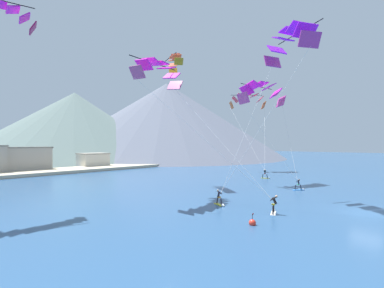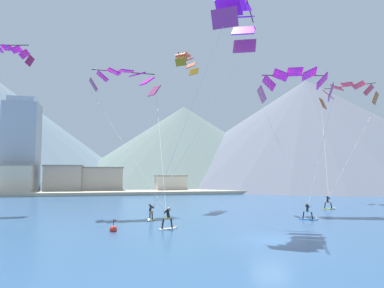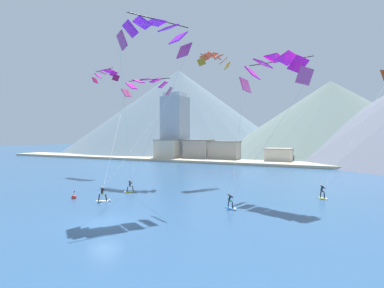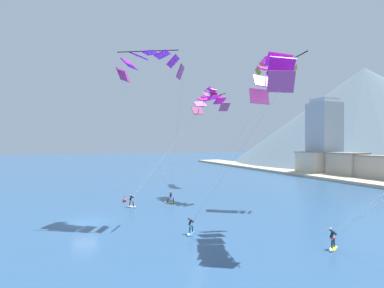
{
  "view_description": "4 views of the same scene",
  "coord_description": "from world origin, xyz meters",
  "views": [
    {
      "loc": [
        -27.91,
        -4.55,
        6.35
      ],
      "look_at": [
        -2.11,
        19.87,
        6.39
      ],
      "focal_mm": 24.0,
      "sensor_mm": 36.0,
      "label": 1
    },
    {
      "loc": [
        -10.51,
        -23.19,
        4.33
      ],
      "look_at": [
        -1.64,
        15.92,
        7.52
      ],
      "focal_mm": 35.0,
      "sensor_mm": 36.0,
      "label": 2
    },
    {
      "loc": [
        17.6,
        -19.3,
        7.32
      ],
      "look_at": [
        -0.92,
        18.73,
        6.15
      ],
      "focal_mm": 28.0,
      "sensor_mm": 36.0,
      "label": 3
    },
    {
      "loc": [
        34.35,
        -1.35,
        8.69
      ],
      "look_at": [
        -1.29,
        13.04,
        8.48
      ],
      "focal_mm": 28.0,
      "sensor_mm": 36.0,
      "label": 4
    }
  ],
  "objects": [
    {
      "name": "shore_building_quay_west",
      "position": [
        -11.86,
        61.53,
        2.91
      ],
      "size": [
        9.82,
        4.5,
        5.8
      ],
      "color": "#A89E8E",
      "rests_on": "ground"
    },
    {
      "name": "kitesurfer_far_left",
      "position": [
        -6.56,
        11.63,
        0.48
      ],
      "size": [
        1.01,
        1.76,
        1.7
      ],
      "color": "yellow",
      "rests_on": "ground"
    },
    {
      "name": "shore_building_quay_east",
      "position": [
        3.72,
        61.94,
        2.02
      ],
      "size": [
        7.01,
        5.99,
        4.01
      ],
      "color": "beige",
      "rests_on": "ground"
    },
    {
      "name": "parafoil_kite_near_lead",
      "position": [
        26.71,
        28.52,
        17.28
      ],
      "size": [
        14.3,
        13.99,
        17.29
      ],
      "color": "#B24A1B"
    },
    {
      "name": "parafoil_kite_far_left",
      "position": [
        0.44,
        7.2,
        17.92
      ],
      "size": [
        9.7,
        8.36,
        17.92
      ],
      "color": "#9F2F85"
    },
    {
      "name": "shoreline_strip",
      "position": [
        0.0,
        57.02,
        0.35
      ],
      "size": [
        180.0,
        10.0,
        0.7
      ],
      "primitive_type": "cube",
      "color": "#BCAD8E",
      "rests_on": "ground"
    },
    {
      "name": "kitesurfer_near_trail",
      "position": [
        -5.66,
        6.15,
        0.57
      ],
      "size": [
        1.76,
        1.03,
        1.81
      ],
      "color": "white",
      "rests_on": "ground"
    },
    {
      "name": "kitesurfer_near_lead",
      "position": [
        16.2,
        18.22,
        0.54
      ],
      "size": [
        1.25,
        1.69,
        1.79
      ],
      "color": "yellow",
      "rests_on": "ground"
    },
    {
      "name": "mountain_peak_west_ridge",
      "position": [
        15.08,
        102.16,
        13.73
      ],
      "size": [
        83.29,
        83.29,
        27.45
      ],
      "color": "slate",
      "rests_on": "ground"
    },
    {
      "name": "parafoil_kite_near_trail",
      "position": [
        -8.68,
        18.99,
        15.01
      ],
      "size": [
        8.1,
        14.65,
        14.74
      ],
      "color": "#A84173"
    },
    {
      "name": "parafoil_kite_mid_center",
      "position": [
        10.88,
        16.27,
        15.1
      ],
      "size": [
        8.69,
        9.34,
        15.4
      ],
      "color": "#C04390"
    },
    {
      "name": "race_marker_buoy",
      "position": [
        -9.98,
        5.86,
        0.16
      ],
      "size": [
        0.56,
        0.56,
        1.02
      ],
      "color": "red",
      "rests_on": "ground"
    },
    {
      "name": "parafoil_kite_distant_high_outer",
      "position": [
        -0.3,
        25.43,
        19.57
      ],
      "size": [
        4.16,
        5.55,
        2.24
      ],
      "color": "#A37C15"
    },
    {
      "name": "kitesurfer_mid_center",
      "position": [
        8.19,
        9.01,
        0.44
      ],
      "size": [
        1.6,
        1.42,
        1.63
      ],
      "color": "#337FDB",
      "rests_on": "ground"
    },
    {
      "name": "ground_plane",
      "position": [
        0.0,
        0.0,
        0.0
      ],
      "size": [
        400.0,
        400.0,
        0.0
      ],
      "primitive_type": "plane",
      "color": "navy"
    },
    {
      "name": "mountain_peak_central_summit",
      "position": [
        56.3,
        92.56,
        18.34
      ],
      "size": [
        113.1,
        113.1,
        36.69
      ],
      "color": "slate",
      "rests_on": "ground"
    }
  ]
}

